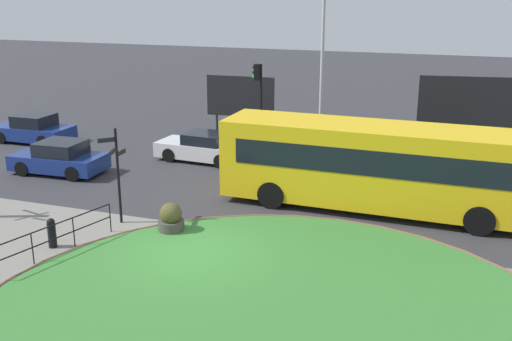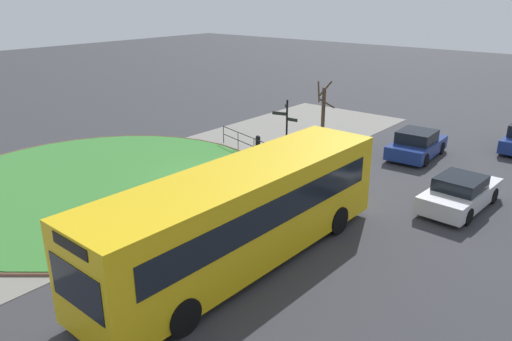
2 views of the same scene
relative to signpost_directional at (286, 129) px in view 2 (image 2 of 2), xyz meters
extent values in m
plane|color=#333338|center=(3.35, -1.46, -1.92)|extent=(120.00, 120.00, 0.00)
cube|color=gray|center=(3.35, -3.41, -1.91)|extent=(32.00, 8.11, 0.02)
cylinder|color=#387A33|center=(6.90, -4.89, -1.87)|extent=(14.75, 14.75, 0.10)
torus|color=brown|center=(6.90, -4.89, -1.87)|extent=(15.06, 15.06, 0.11)
cylinder|color=black|center=(0.01, 0.03, -0.32)|extent=(0.09, 0.09, 3.21)
sphere|color=black|center=(0.01, 0.03, 1.34)|extent=(0.10, 0.10, 0.10)
cube|color=black|center=(-0.21, -0.19, 1.01)|extent=(0.41, 0.41, 0.15)
cube|color=black|center=(0.11, -0.34, 0.70)|extent=(0.21, 0.68, 0.15)
cube|color=black|center=(-0.01, 0.34, 0.48)|extent=(0.06, 0.53, 0.15)
cylinder|color=black|center=(-0.89, -2.44, -1.53)|extent=(0.26, 0.26, 0.79)
sphere|color=black|center=(-0.89, -2.44, -1.08)|extent=(0.25, 0.25, 0.25)
cube|color=black|center=(-0.46, -2.91, -0.95)|extent=(1.18, 4.27, 0.03)
cube|color=black|center=(-0.46, -2.91, -1.39)|extent=(1.18, 4.27, 0.03)
cylinder|color=black|center=(0.12, -0.78, -1.44)|extent=(0.04, 0.04, 0.97)
cylinder|color=black|center=(-0.27, -2.20, -1.44)|extent=(0.04, 0.04, 0.97)
cylinder|color=black|center=(-0.65, -3.62, -1.44)|extent=(0.04, 0.04, 0.97)
cylinder|color=black|center=(-1.03, -5.04, -1.44)|extent=(0.04, 0.04, 0.97)
cube|color=yellow|center=(7.92, 4.21, -0.25)|extent=(11.11, 2.75, 2.80)
cube|color=black|center=(7.94, 5.49, 0.14)|extent=(9.73, 0.21, 0.88)
cube|color=black|center=(7.89, 2.94, 0.14)|extent=(9.73, 0.21, 0.88)
cube|color=black|center=(13.46, 4.10, -0.11)|extent=(0.06, 2.07, 1.10)
cube|color=black|center=(13.46, 4.10, 0.93)|extent=(0.05, 1.39, 0.28)
cylinder|color=black|center=(11.48, 5.31, -1.42)|extent=(1.01, 0.32, 1.00)
cylinder|color=black|center=(11.43, 2.98, -1.42)|extent=(1.01, 0.32, 1.00)
cylinder|color=black|center=(4.40, 5.45, -1.42)|extent=(1.01, 0.32, 1.00)
cylinder|color=black|center=(4.36, 3.12, -1.42)|extent=(1.01, 0.32, 1.00)
cube|color=navy|center=(-5.58, 4.19, -1.42)|extent=(4.02, 2.05, 0.65)
cube|color=black|center=(-5.43, 4.20, -0.81)|extent=(1.90, 1.74, 0.57)
cube|color=#EAEACC|center=(-7.54, 3.54, -1.39)|extent=(0.03, 0.20, 0.12)
cube|color=#EAEACC|center=(-7.59, 4.67, -1.39)|extent=(0.03, 0.20, 0.12)
cylinder|color=black|center=(-6.77, 3.28, -1.60)|extent=(0.65, 0.25, 0.64)
cylinder|color=black|center=(-6.84, 5.00, -1.60)|extent=(0.65, 0.25, 0.64)
cylinder|color=black|center=(-4.33, 3.38, -1.60)|extent=(0.65, 0.25, 0.64)
cylinder|color=black|center=(-4.40, 5.11, -1.60)|extent=(0.65, 0.25, 0.64)
cylinder|color=black|center=(-8.99, 7.45, -1.60)|extent=(0.64, 0.23, 0.64)
cube|color=silver|center=(-0.56, 8.01, -1.42)|extent=(4.33, 2.03, 0.66)
cube|color=black|center=(-0.39, 8.00, -0.85)|extent=(1.91, 1.67, 0.48)
cube|color=#EAEACC|center=(-2.71, 7.62, -1.38)|extent=(0.03, 0.20, 0.12)
cube|color=#EAEACC|center=(-2.65, 8.67, -1.38)|extent=(0.03, 0.20, 0.12)
cylinder|color=black|center=(-1.92, 7.29, -1.60)|extent=(0.65, 0.26, 0.64)
cylinder|color=black|center=(-1.82, 8.90, -1.60)|extent=(0.65, 0.26, 0.64)
cylinder|color=black|center=(0.70, 7.13, -1.60)|extent=(0.65, 0.26, 0.64)
cylinder|color=black|center=(0.80, 8.74, -1.60)|extent=(0.65, 0.26, 0.64)
cylinder|color=#47423D|center=(2.01, -0.17, -1.71)|extent=(0.85, 0.85, 0.43)
sphere|color=#4C4723|center=(2.01, -0.17, -1.26)|extent=(0.72, 0.72, 0.72)
cylinder|color=#423323|center=(-5.51, -1.41, -0.46)|extent=(0.21, 0.21, 2.92)
cylinder|color=#423323|center=(-5.84, -1.54, 0.85)|extent=(0.39, 0.76, 0.97)
cylinder|color=#423323|center=(-5.31, -1.65, 0.76)|extent=(0.60, 0.52, 1.08)
cylinder|color=#423323|center=(-5.26, -1.03, 0.17)|extent=(0.85, 0.60, 0.62)
camera|label=1|loc=(10.72, -16.51, 5.77)|focal=42.54mm
camera|label=2|loc=(18.06, 13.06, 6.02)|focal=34.38mm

